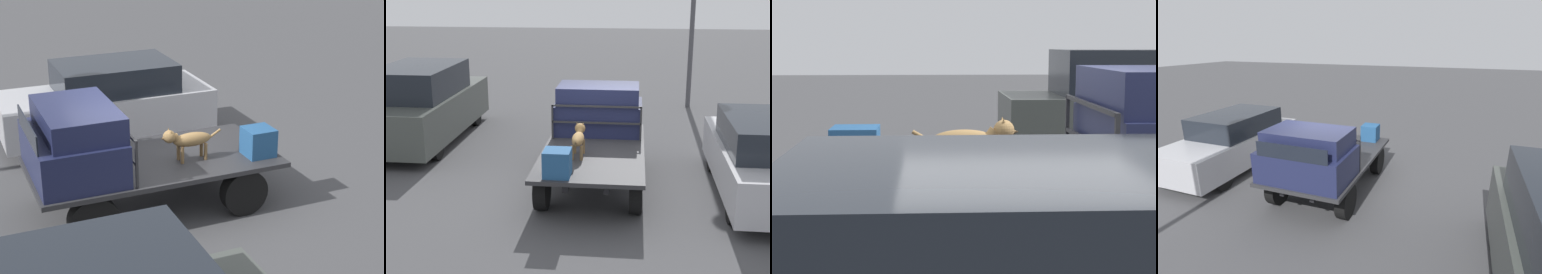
% 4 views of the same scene
% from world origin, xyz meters
% --- Properties ---
extents(ground_plane, '(80.00, 80.00, 0.00)m').
position_xyz_m(ground_plane, '(0.00, 0.00, 0.00)').
color(ground_plane, '#474749').
extents(flatbed_truck, '(4.15, 2.10, 0.85)m').
position_xyz_m(flatbed_truck, '(0.00, 0.00, 0.63)').
color(flatbed_truck, black).
rests_on(flatbed_truck, ground).
extents(truck_cab, '(1.36, 1.98, 1.11)m').
position_xyz_m(truck_cab, '(1.31, 0.00, 1.38)').
color(truck_cab, '#1E2347').
rests_on(truck_cab, flatbed_truck).
extents(truck_headboard, '(0.04, 1.98, 0.78)m').
position_xyz_m(truck_headboard, '(0.60, 0.00, 1.37)').
color(truck_headboard, '#2D2D30').
rests_on(truck_headboard, flatbed_truck).
extents(dog, '(1.09, 0.24, 0.61)m').
position_xyz_m(dog, '(-0.51, 0.27, 1.23)').
color(dog, brown).
rests_on(dog, flatbed_truck).
extents(cargo_crate, '(0.48, 0.48, 0.48)m').
position_xyz_m(cargo_crate, '(-1.73, 0.52, 1.09)').
color(cargo_crate, '#235184').
rests_on(cargo_crate, flatbed_truck).
extents(parked_sedan, '(4.50, 1.85, 1.69)m').
position_xyz_m(parked_sedan, '(-0.22, -3.43, 0.84)').
color(parked_sedan, black).
rests_on(parked_sedan, ground).
extents(parked_pickup_far, '(5.34, 2.05, 2.10)m').
position_xyz_m(parked_pickup_far, '(2.92, 4.85, 1.02)').
color(parked_pickup_far, black).
rests_on(parked_pickup_far, ground).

